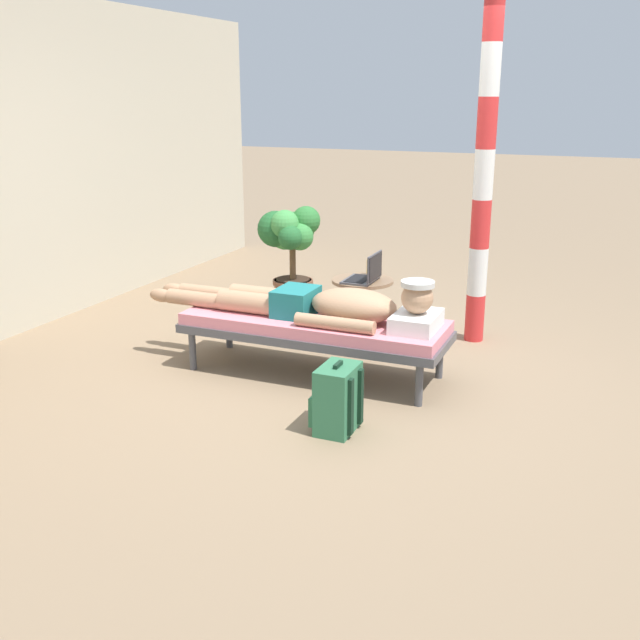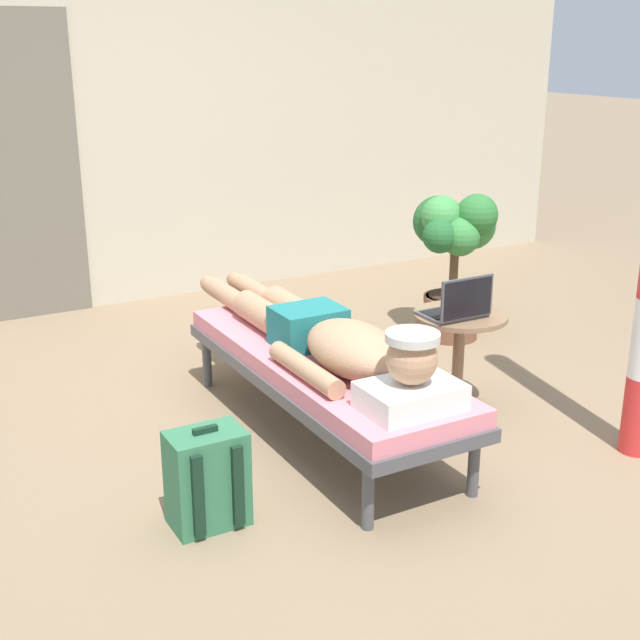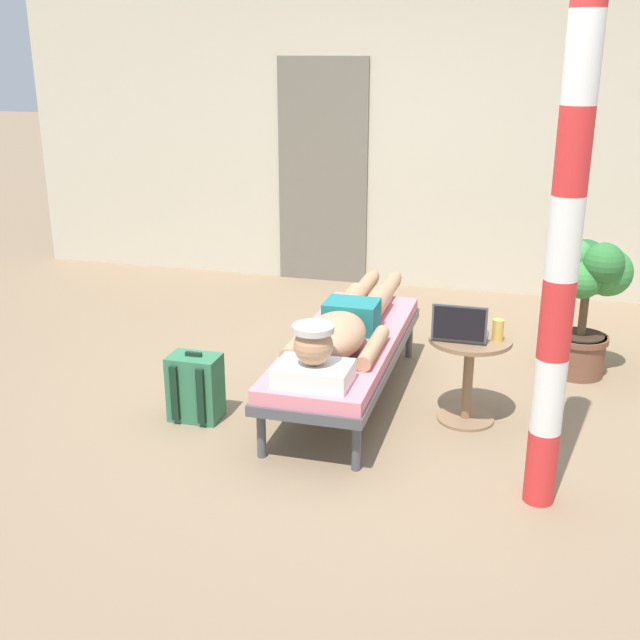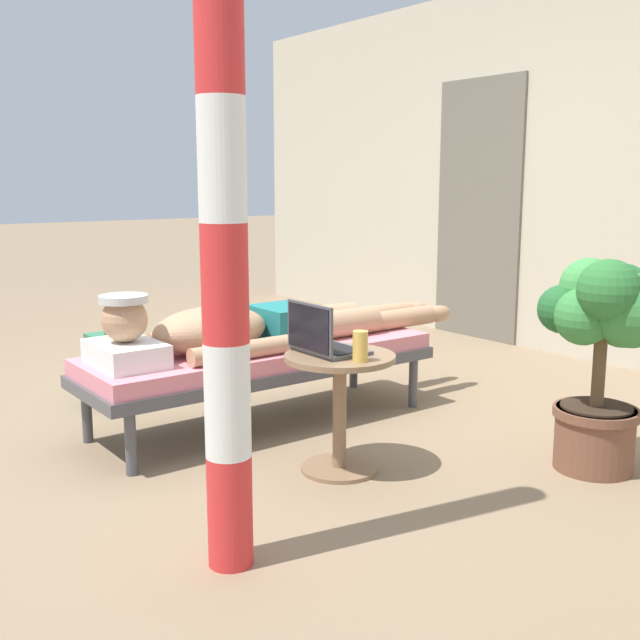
% 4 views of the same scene
% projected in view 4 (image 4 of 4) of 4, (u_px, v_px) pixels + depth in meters
% --- Properties ---
extents(ground_plane, '(40.00, 40.00, 0.00)m').
position_uv_depth(ground_plane, '(249.00, 429.00, 3.91)').
color(ground_plane, '#8C7256').
extents(house_wall_back, '(7.60, 0.20, 2.70)m').
position_uv_depth(house_wall_back, '(584.00, 167.00, 5.36)').
color(house_wall_back, beige).
rests_on(house_wall_back, ground).
extents(house_door_panel, '(0.84, 0.03, 2.04)m').
position_uv_depth(house_door_panel, '(478.00, 211.00, 6.04)').
color(house_door_panel, '#6D6759').
rests_on(house_door_panel, ground).
extents(lounge_chair, '(0.63, 1.87, 0.42)m').
position_uv_depth(lounge_chair, '(261.00, 359.00, 3.94)').
color(lounge_chair, '#4C4C51').
rests_on(lounge_chair, ground).
extents(person_reclining, '(0.53, 2.17, 0.33)m').
position_uv_depth(person_reclining, '(251.00, 328.00, 3.87)').
color(person_reclining, white).
rests_on(person_reclining, lounge_chair).
extents(side_table, '(0.48, 0.48, 0.52)m').
position_uv_depth(side_table, '(340.00, 392.00, 3.29)').
color(side_table, '#8C6B4C').
rests_on(side_table, ground).
extents(laptop, '(0.31, 0.24, 0.23)m').
position_uv_depth(laptop, '(322.00, 340.00, 3.27)').
color(laptop, '#4C4C51').
rests_on(laptop, side_table).
extents(drink_glass, '(0.06, 0.06, 0.13)m').
position_uv_depth(drink_glass, '(360.00, 346.00, 3.13)').
color(drink_glass, gold).
rests_on(drink_glass, side_table).
extents(backpack, '(0.30, 0.26, 0.42)m').
position_uv_depth(backpack, '(113.00, 371.00, 4.31)').
color(backpack, '#33724C').
rests_on(backpack, ground).
extents(potted_plant, '(0.55, 0.55, 0.95)m').
position_uv_depth(potted_plant, '(607.00, 332.00, 3.27)').
color(potted_plant, brown).
rests_on(potted_plant, ground).
extents(porch_post, '(0.15, 0.15, 2.64)m').
position_uv_depth(porch_post, '(222.00, 160.00, 2.30)').
color(porch_post, red).
rests_on(porch_post, ground).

